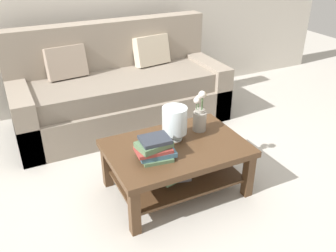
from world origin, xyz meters
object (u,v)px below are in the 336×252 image
glass_hurricane_vase (175,121)px  book_stack_main (155,149)px  couch (120,91)px  coffee_table (176,159)px  flower_pitcher (200,115)px

glass_hurricane_vase → book_stack_main: bearing=-144.4°
couch → coffee_table: (-0.02, -1.37, -0.06)m
book_stack_main → glass_hurricane_vase: bearing=35.6°
flower_pitcher → book_stack_main: bearing=-156.2°
book_stack_main → flower_pitcher: 0.56m
couch → glass_hurricane_vase: 1.29m
book_stack_main → couch: bearing=80.9°
glass_hurricane_vase → couch: bearing=90.9°
book_stack_main → glass_hurricane_vase: size_ratio=1.12×
coffee_table → glass_hurricane_vase: bearing=69.6°
book_stack_main → glass_hurricane_vase: (0.25, 0.18, 0.08)m
coffee_table → glass_hurricane_vase: (0.04, 0.10, 0.28)m
couch → book_stack_main: (-0.23, -1.45, 0.14)m
couch → glass_hurricane_vase: (0.02, -1.27, 0.22)m
coffee_table → glass_hurricane_vase: 0.30m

